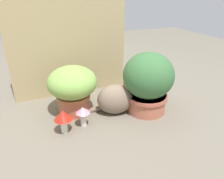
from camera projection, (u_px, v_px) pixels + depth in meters
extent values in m
plane|color=#6D6657|center=(91.00, 118.00, 1.50)|extent=(6.00, 6.00, 0.00)
cube|color=tan|center=(69.00, 36.00, 1.68)|extent=(0.95, 0.03, 0.98)
cylinder|color=#B15D42|center=(74.00, 103.00, 1.56)|extent=(0.22, 0.22, 0.14)
cylinder|color=#A9633B|center=(73.00, 96.00, 1.54)|extent=(0.24, 0.24, 0.02)
ellipsoid|color=#81AD4C|center=(72.00, 82.00, 1.49)|extent=(0.35, 0.35, 0.23)
cylinder|color=#B3634A|center=(146.00, 102.00, 1.58)|extent=(0.27, 0.27, 0.13)
cylinder|color=#B95C48|center=(147.00, 96.00, 1.55)|extent=(0.30, 0.30, 0.02)
ellipsoid|color=#386738|center=(148.00, 76.00, 1.49)|extent=(0.36, 0.36, 0.33)
ellipsoid|color=#7F6A56|center=(115.00, 99.00, 1.53)|extent=(0.29, 0.22, 0.22)
ellipsoid|color=tan|center=(128.00, 99.00, 1.55)|extent=(0.09, 0.11, 0.11)
sphere|color=#7F6A56|center=(131.00, 83.00, 1.50)|extent=(0.13, 0.13, 0.11)
cone|color=#7F6A56|center=(130.00, 74.00, 1.50)|extent=(0.04, 0.04, 0.04)
cone|color=#7F6A56|center=(132.00, 77.00, 1.45)|extent=(0.04, 0.04, 0.04)
cylinder|color=#7F6A56|center=(99.00, 108.00, 1.59)|extent=(0.19, 0.08, 0.07)
cylinder|color=silver|center=(83.00, 119.00, 1.41)|extent=(0.04, 0.04, 0.10)
cone|color=pink|center=(83.00, 110.00, 1.38)|extent=(0.09, 0.09, 0.04)
cylinder|color=silver|center=(64.00, 126.00, 1.35)|extent=(0.04, 0.04, 0.09)
cone|color=red|center=(63.00, 115.00, 1.31)|extent=(0.12, 0.12, 0.06)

